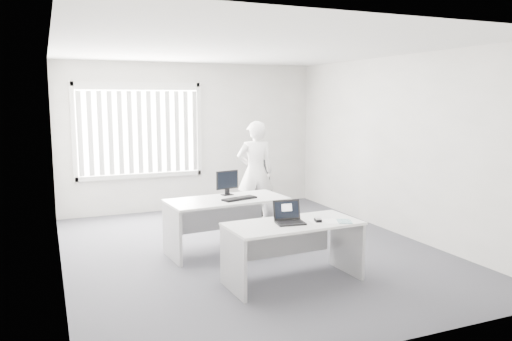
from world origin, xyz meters
name	(u,v)px	position (x,y,z in m)	size (l,w,h in m)	color
ground	(251,250)	(0.00, 0.00, 0.00)	(6.00, 6.00, 0.00)	#494A50
wall_back	(192,137)	(0.00, 3.00, 1.40)	(5.00, 0.02, 2.80)	silver
wall_front	(388,188)	(0.00, -3.00, 1.40)	(5.00, 0.02, 2.80)	silver
wall_left	(56,161)	(-2.50, 0.00, 1.40)	(0.02, 6.00, 2.80)	silver
wall_right	(397,146)	(2.50, 0.00, 1.40)	(0.02, 6.00, 2.80)	silver
ceiling	(250,49)	(0.00, 0.00, 2.80)	(5.00, 6.00, 0.02)	silver
window	(139,131)	(-1.00, 2.96, 1.55)	(2.32, 0.06, 1.76)	silver
blinds	(140,132)	(-1.00, 2.90, 1.52)	(2.20, 0.10, 1.50)	silver
desk_near	(293,239)	(-0.01, -1.32, 0.51)	(1.60, 0.80, 0.71)	white
desk_far	(227,213)	(-0.32, 0.10, 0.54)	(1.71, 0.91, 0.75)	white
office_chair	(260,199)	(0.94, 1.86, 0.32)	(0.70, 0.70, 1.02)	black
person	(255,171)	(0.73, 1.56, 0.88)	(0.64, 0.42, 1.76)	white
laptop	(290,213)	(-0.06, -1.36, 0.84)	(0.32, 0.29, 0.25)	black
paper_sheet	(325,222)	(0.35, -1.42, 0.71)	(0.33, 0.23, 0.00)	white
mouse	(318,219)	(0.28, -1.39, 0.74)	(0.07, 0.12, 0.05)	silver
booklet	(344,221)	(0.56, -1.52, 0.72)	(0.15, 0.21, 0.01)	white
keyboard	(239,199)	(-0.17, -0.01, 0.76)	(0.50, 0.17, 0.02)	black
monitor	(227,183)	(-0.22, 0.36, 0.93)	(0.36, 0.11, 0.36)	black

